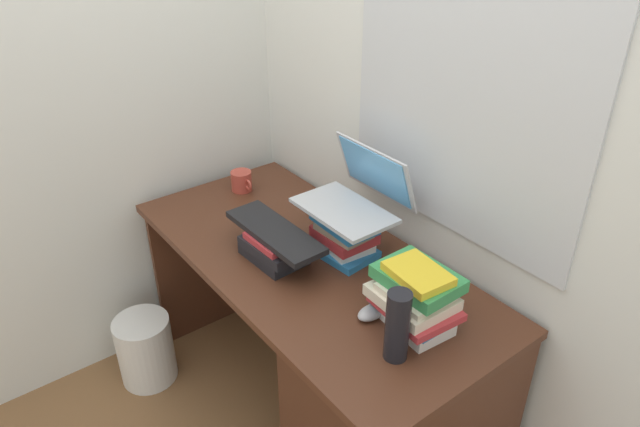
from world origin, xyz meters
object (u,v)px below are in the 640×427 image
(keyboard, at_px, (275,232))
(book_stack_side, at_px, (415,297))
(water_bottle, at_px, (397,326))
(wastebasket, at_px, (146,349))
(book_stack_keyboard_riser, at_px, (275,247))
(laptop, at_px, (357,194))
(book_stack_tall, at_px, (344,234))
(computer_mouse, at_px, (372,312))
(desk, at_px, (371,395))
(mug, at_px, (242,181))

(keyboard, bearing_deg, book_stack_side, 12.85)
(water_bottle, xyz_separation_m, wastebasket, (-1.10, -0.37, -0.70))
(book_stack_keyboard_riser, relative_size, book_stack_side, 0.93)
(book_stack_keyboard_riser, relative_size, laptop, 0.69)
(keyboard, distance_m, wastebasket, 0.94)
(book_stack_tall, xyz_separation_m, wastebasket, (-0.62, -0.58, -0.67))
(keyboard, xyz_separation_m, computer_mouse, (0.44, 0.06, -0.09))
(computer_mouse, height_order, wastebasket, computer_mouse)
(book_stack_side, height_order, water_bottle, water_bottle)
(water_bottle, bearing_deg, wastebasket, -161.50)
(laptop, relative_size, wastebasket, 1.14)
(book_stack_side, bearing_deg, desk, -143.80)
(book_stack_tall, bearing_deg, laptop, 90.22)
(book_stack_side, xyz_separation_m, mug, (-1.06, 0.04, -0.06))
(book_stack_side, distance_m, computer_mouse, 0.15)
(water_bottle, bearing_deg, keyboard, 179.88)
(desk, distance_m, mug, 1.04)
(desk, xyz_separation_m, laptop, (-0.33, 0.20, 0.56))
(laptop, relative_size, water_bottle, 1.59)
(book_stack_keyboard_riser, xyz_separation_m, keyboard, (-0.00, 0.00, 0.06))
(desk, distance_m, water_bottle, 0.48)
(computer_mouse, bearing_deg, book_stack_side, 37.03)
(book_stack_tall, xyz_separation_m, keyboard, (-0.12, -0.21, 0.03))
(laptop, xyz_separation_m, mug, (-0.64, -0.09, -0.18))
(water_bottle, bearing_deg, computer_mouse, 159.93)
(book_stack_side, distance_m, wastebasket, 1.34)
(desk, relative_size, laptop, 4.19)
(book_stack_tall, bearing_deg, water_bottle, -23.36)
(book_stack_keyboard_riser, distance_m, computer_mouse, 0.44)
(laptop, bearing_deg, book_stack_keyboard_riser, -114.17)
(book_stack_tall, xyz_separation_m, water_bottle, (0.49, -0.21, 0.03))
(keyboard, bearing_deg, laptop, 64.44)
(mug, relative_size, water_bottle, 0.56)
(water_bottle, bearing_deg, book_stack_side, 116.08)
(book_stack_tall, distance_m, book_stack_keyboard_riser, 0.24)
(keyboard, bearing_deg, water_bottle, -1.27)
(book_stack_side, relative_size, mug, 2.11)
(computer_mouse, bearing_deg, desk, 44.44)
(book_stack_keyboard_riser, bearing_deg, laptop, 65.83)
(book_stack_keyboard_riser, xyz_separation_m, mug, (-0.52, 0.17, -0.01))
(book_stack_keyboard_riser, xyz_separation_m, laptop, (0.12, 0.27, 0.18))
(desk, xyz_separation_m, mug, (-0.96, 0.10, 0.38))
(desk, xyz_separation_m, computer_mouse, (-0.01, -0.01, 0.36))
(book_stack_keyboard_riser, xyz_separation_m, computer_mouse, (0.44, 0.06, -0.03))
(book_stack_tall, relative_size, wastebasket, 0.82)
(keyboard, distance_m, water_bottle, 0.61)
(desk, bearing_deg, wastebasket, -155.12)
(keyboard, relative_size, water_bottle, 1.90)
(computer_mouse, bearing_deg, keyboard, -172.31)
(keyboard, height_order, water_bottle, water_bottle)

